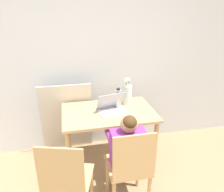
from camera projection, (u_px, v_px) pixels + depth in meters
wall_back at (91, 59)px, 2.84m from camera, size 6.40×0.05×2.50m
dining_table at (108, 119)px, 2.57m from camera, size 1.06×0.71×0.75m
chair_occupied at (130, 168)px, 2.04m from camera, size 0.40×0.40×0.90m
chair_spare at (67, 182)px, 1.88m from camera, size 0.50×0.50×0.90m
person_seated at (127, 147)px, 2.10m from camera, size 0.33×0.42×0.99m
laptop at (112, 107)px, 2.52m from camera, size 0.37×0.31×0.22m
flower_vase at (127, 94)px, 2.70m from camera, size 0.11×0.11×0.34m
water_bottle at (118, 99)px, 2.58m from camera, size 0.07×0.07×0.25m
cardboard_panel at (67, 118)px, 2.93m from camera, size 0.67×0.15×0.98m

